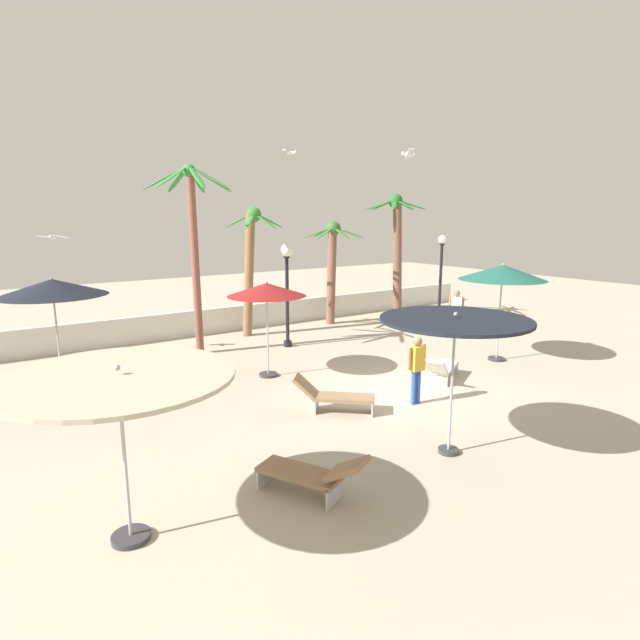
% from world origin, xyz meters
% --- Properties ---
extents(ground_plane, '(56.00, 56.00, 0.00)m').
position_xyz_m(ground_plane, '(0.00, 0.00, 0.00)').
color(ground_plane, '#B2A893').
extents(boundary_wall, '(25.20, 0.30, 0.97)m').
position_xyz_m(boundary_wall, '(0.00, 9.25, 0.48)').
color(boundary_wall, silver).
rests_on(boundary_wall, ground_plane).
extents(patio_umbrella_0, '(2.76, 2.76, 2.90)m').
position_xyz_m(patio_umbrella_0, '(-6.79, 5.82, 2.61)').
color(patio_umbrella_0, '#333338').
rests_on(patio_umbrella_0, ground_plane).
extents(patio_umbrella_1, '(3.05, 3.05, 2.55)m').
position_xyz_m(patio_umbrella_1, '(-7.11, -2.34, 2.28)').
color(patio_umbrella_1, '#333338').
rests_on(patio_umbrella_1, ground_plane).
extents(patio_umbrella_2, '(2.75, 2.75, 2.75)m').
position_xyz_m(patio_umbrella_2, '(-1.36, -3.06, 2.52)').
color(patio_umbrella_2, '#333338').
rests_on(patio_umbrella_2, ground_plane).
extents(patio_umbrella_3, '(2.63, 2.63, 3.06)m').
position_xyz_m(patio_umbrella_3, '(4.89, 0.48, 2.77)').
color(patio_umbrella_3, '#333338').
rests_on(patio_umbrella_3, ground_plane).
extents(patio_umbrella_4, '(2.20, 2.20, 2.72)m').
position_xyz_m(patio_umbrella_4, '(-1.85, 3.15, 2.45)').
color(patio_umbrella_4, '#333338').
rests_on(patio_umbrella_4, ground_plane).
extents(palm_tree_0, '(2.61, 2.62, 5.42)m').
position_xyz_m(palm_tree_0, '(6.74, 7.16, 3.36)').
color(palm_tree_0, brown).
rests_on(palm_tree_0, ground_plane).
extents(palm_tree_1, '(2.57, 2.62, 4.28)m').
position_xyz_m(palm_tree_1, '(3.97, 8.06, 2.71)').
color(palm_tree_1, brown).
rests_on(palm_tree_1, ground_plane).
extents(palm_tree_2, '(2.86, 2.95, 6.05)m').
position_xyz_m(palm_tree_2, '(-2.55, 6.62, 3.87)').
color(palm_tree_2, brown).
rests_on(palm_tree_2, ground_plane).
extents(palm_tree_3, '(2.05, 2.29, 4.82)m').
position_xyz_m(palm_tree_3, '(0.18, 8.06, 2.94)').
color(palm_tree_3, brown).
rests_on(palm_tree_3, ground_plane).
extents(lamp_post_0, '(0.44, 0.44, 3.56)m').
position_xyz_m(lamp_post_0, '(0.36, 5.73, 2.44)').
color(lamp_post_0, black).
rests_on(lamp_post_0, ground_plane).
extents(lamp_post_1, '(0.36, 0.36, 3.71)m').
position_xyz_m(lamp_post_1, '(7.74, 5.50, 2.26)').
color(lamp_post_1, black).
rests_on(lamp_post_1, ground_plane).
extents(lounge_chair_0, '(1.76, 1.68, 0.84)m').
position_xyz_m(lounge_chair_0, '(-1.93, -0.09, 0.39)').
color(lounge_chair_0, '#B7B7BC').
rests_on(lounge_chair_0, ground_plane).
extents(lounge_chair_1, '(1.32, 1.91, 0.83)m').
position_xyz_m(lounge_chair_1, '(-4.39, -2.85, 0.40)').
color(lounge_chair_1, '#B7B7BC').
rests_on(lounge_chair_1, ground_plane).
extents(lounge_chair_2, '(1.92, 1.38, 0.84)m').
position_xyz_m(lounge_chair_2, '(1.81, 0.00, 0.39)').
color(lounge_chair_2, '#B7B7BC').
rests_on(lounge_chair_2, ground_plane).
extents(guest_0, '(0.56, 0.24, 1.67)m').
position_xyz_m(guest_0, '(0.01, -0.81, 1.01)').
color(guest_0, '#3359B2').
rests_on(guest_0, ground_plane).
extents(guest_1, '(0.42, 0.44, 1.75)m').
position_xyz_m(guest_1, '(6.48, 3.53, 1.07)').
color(guest_1, silver).
rests_on(guest_1, ground_plane).
extents(seagull_0, '(0.92, 1.07, 0.15)m').
position_xyz_m(seagull_0, '(1.43, 1.15, 6.09)').
color(seagull_0, white).
extents(seagull_1, '(0.91, 0.54, 0.14)m').
position_xyz_m(seagull_1, '(1.13, 6.57, 6.63)').
color(seagull_1, white).
extents(seagull_2, '(0.87, 0.59, 0.14)m').
position_xyz_m(seagull_2, '(-6.33, 8.29, 3.85)').
color(seagull_2, white).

